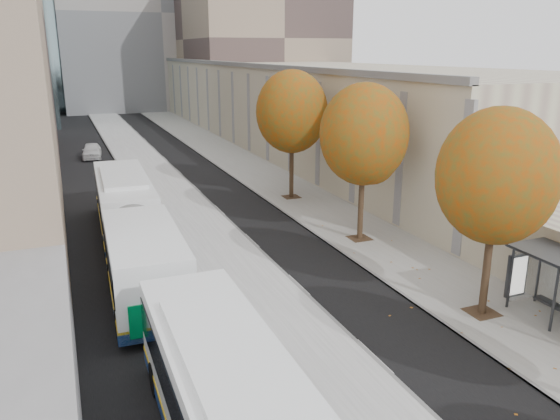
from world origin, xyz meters
TOP-DOWN VIEW (x-y plane):
  - bus_platform at (-3.88, 35.00)m, footprint 4.25×150.00m
  - sidewalk at (4.12, 35.00)m, footprint 4.75×150.00m
  - building_tan at (15.50, 64.00)m, footprint 18.00×92.00m
  - building_far_block at (6.00, 96.00)m, footprint 30.00×18.00m
  - tree_c at (3.60, 13.00)m, footprint 4.20×4.20m
  - tree_d at (3.60, 22.00)m, footprint 4.40×4.40m
  - tree_e at (3.60, 31.00)m, footprint 4.60×4.60m
  - bus_far at (-7.59, 23.93)m, footprint 3.29×18.06m
  - distant_car at (-7.73, 50.72)m, footprint 1.99×4.13m

SIDE VIEW (x-z plane):
  - sidewalk at x=4.12m, z-range 0.00..0.08m
  - bus_platform at x=-3.88m, z-range 0.00..0.15m
  - distant_car at x=-7.73m, z-range 0.00..1.36m
  - bus_far at x=-7.59m, z-range 0.14..3.13m
  - building_tan at x=15.50m, z-range 0.00..8.00m
  - tree_c at x=3.60m, z-range 1.61..8.89m
  - tree_d at x=3.60m, z-range 1.67..9.27m
  - tree_e at x=3.60m, z-range 1.73..9.64m
  - building_far_block at x=6.00m, z-range 0.00..30.00m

